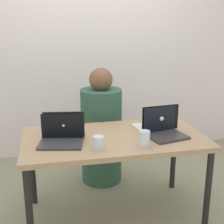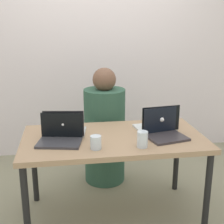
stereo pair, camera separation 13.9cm
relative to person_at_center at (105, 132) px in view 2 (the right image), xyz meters
name	(u,v)px [view 2 (the right image)]	position (x,y,z in m)	size (l,w,h in m)	color
ground_plane	(113,214)	(-0.01, -0.64, -0.52)	(12.00, 12.00, 0.00)	gray
back_wall	(94,51)	(-0.01, 0.82, 0.74)	(4.50, 0.10, 2.51)	white
desk	(113,144)	(-0.01, -0.64, 0.13)	(1.43, 0.77, 0.71)	tan
person_at_center	(105,132)	(0.00, 0.00, 0.00)	(0.47, 0.47, 1.17)	#315944
laptop_back_right	(157,125)	(0.37, -0.55, 0.24)	(0.35, 0.28, 0.23)	silver
laptop_front_right	(165,131)	(0.38, -0.72, 0.24)	(0.33, 0.29, 0.22)	#383336
laptop_back_left	(65,129)	(-0.39, -0.54, 0.24)	(0.35, 0.28, 0.22)	#B3B8B9
laptop_front_left	(60,137)	(-0.43, -0.70, 0.24)	(0.36, 0.28, 0.21)	#37373D
water_glass_right	(142,140)	(0.16, -0.89, 0.25)	(0.08, 0.08, 0.12)	silver
water_glass_left	(96,143)	(-0.18, -0.87, 0.24)	(0.08, 0.08, 0.10)	silver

